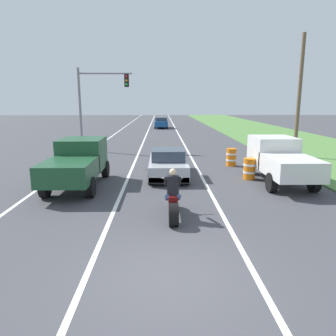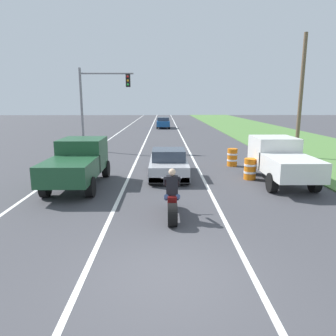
{
  "view_description": "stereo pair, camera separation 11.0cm",
  "coord_description": "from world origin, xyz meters",
  "px_view_note": "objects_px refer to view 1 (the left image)",
  "views": [
    {
      "loc": [
        -0.2,
        -6.06,
        3.63
      ],
      "look_at": [
        0.08,
        6.41,
        1.0
      ],
      "focal_mm": 33.86,
      "sensor_mm": 36.0,
      "label": 1
    },
    {
      "loc": [
        -0.09,
        -6.06,
        3.63
      ],
      "look_at": [
        0.08,
        6.41,
        1.0
      ],
      "focal_mm": 33.86,
      "sensor_mm": 36.0,
      "label": 2
    }
  ],
  "objects_px": {
    "construction_barrel_mid": "(231,157)",
    "motorcycle_with_rider": "(173,201)",
    "pickup_truck_right_shoulder_white": "(279,158)",
    "traffic_light_mast_near": "(96,97)",
    "distant_car_far_ahead": "(161,123)",
    "pickup_truck_left_lane_dark_green": "(78,161)",
    "construction_barrel_nearest": "(249,169)",
    "sports_car_silver": "(168,164)"
  },
  "relations": [
    {
      "from": "motorcycle_with_rider",
      "to": "construction_barrel_nearest",
      "type": "height_order",
      "value": "motorcycle_with_rider"
    },
    {
      "from": "pickup_truck_right_shoulder_white",
      "to": "distant_car_far_ahead",
      "type": "bearing_deg",
      "value": 100.06
    },
    {
      "from": "motorcycle_with_rider",
      "to": "pickup_truck_left_lane_dark_green",
      "type": "relative_size",
      "value": 0.46
    },
    {
      "from": "motorcycle_with_rider",
      "to": "pickup_truck_right_shoulder_white",
      "type": "distance_m",
      "value": 6.76
    },
    {
      "from": "motorcycle_with_rider",
      "to": "sports_car_silver",
      "type": "distance_m",
      "value": 5.79
    },
    {
      "from": "pickup_truck_right_shoulder_white",
      "to": "distant_car_far_ahead",
      "type": "relative_size",
      "value": 1.2
    },
    {
      "from": "pickup_truck_left_lane_dark_green",
      "to": "construction_barrel_nearest",
      "type": "relative_size",
      "value": 4.8
    },
    {
      "from": "traffic_light_mast_near",
      "to": "motorcycle_with_rider",
      "type": "bearing_deg",
      "value": -70.35
    },
    {
      "from": "motorcycle_with_rider",
      "to": "pickup_truck_right_shoulder_white",
      "type": "bearing_deg",
      "value": 42.12
    },
    {
      "from": "sports_car_silver",
      "to": "construction_barrel_mid",
      "type": "bearing_deg",
      "value": 34.12
    },
    {
      "from": "construction_barrel_nearest",
      "to": "traffic_light_mast_near",
      "type": "bearing_deg",
      "value": 134.16
    },
    {
      "from": "distant_car_far_ahead",
      "to": "traffic_light_mast_near",
      "type": "bearing_deg",
      "value": -103.45
    },
    {
      "from": "pickup_truck_left_lane_dark_green",
      "to": "pickup_truck_right_shoulder_white",
      "type": "bearing_deg",
      "value": 3.53
    },
    {
      "from": "construction_barrel_mid",
      "to": "motorcycle_with_rider",
      "type": "bearing_deg",
      "value": -113.85
    },
    {
      "from": "pickup_truck_left_lane_dark_green",
      "to": "construction_barrel_mid",
      "type": "distance_m",
      "value": 8.76
    },
    {
      "from": "construction_barrel_mid",
      "to": "pickup_truck_left_lane_dark_green",
      "type": "bearing_deg",
      "value": -150.47
    },
    {
      "from": "distant_car_far_ahead",
      "to": "construction_barrel_nearest",
      "type": "bearing_deg",
      "value": -81.98
    },
    {
      "from": "pickup_truck_right_shoulder_white",
      "to": "traffic_light_mast_near",
      "type": "xyz_separation_m",
      "value": [
        -10.11,
        9.8,
        2.85
      ]
    },
    {
      "from": "motorcycle_with_rider",
      "to": "construction_barrel_nearest",
      "type": "distance_m",
      "value": 6.39
    },
    {
      "from": "pickup_truck_left_lane_dark_green",
      "to": "sports_car_silver",
      "type": "bearing_deg",
      "value": 24.82
    },
    {
      "from": "motorcycle_with_rider",
      "to": "distant_car_far_ahead",
      "type": "distance_m",
      "value": 34.42
    },
    {
      "from": "construction_barrel_mid",
      "to": "sports_car_silver",
      "type": "bearing_deg",
      "value": -145.88
    },
    {
      "from": "traffic_light_mast_near",
      "to": "construction_barrel_mid",
      "type": "xyz_separation_m",
      "value": [
        8.77,
        -6.04,
        -3.45
      ]
    },
    {
      "from": "construction_barrel_mid",
      "to": "distant_car_far_ahead",
      "type": "bearing_deg",
      "value": 98.62
    },
    {
      "from": "sports_car_silver",
      "to": "pickup_truck_right_shoulder_white",
      "type": "relative_size",
      "value": 0.9
    },
    {
      "from": "motorcycle_with_rider",
      "to": "construction_barrel_mid",
      "type": "height_order",
      "value": "motorcycle_with_rider"
    },
    {
      "from": "pickup_truck_left_lane_dark_green",
      "to": "traffic_light_mast_near",
      "type": "height_order",
      "value": "traffic_light_mast_near"
    },
    {
      "from": "pickup_truck_right_shoulder_white",
      "to": "construction_barrel_mid",
      "type": "bearing_deg",
      "value": 109.64
    },
    {
      "from": "motorcycle_with_rider",
      "to": "pickup_truck_right_shoulder_white",
      "type": "height_order",
      "value": "pickup_truck_right_shoulder_white"
    },
    {
      "from": "sports_car_silver",
      "to": "construction_barrel_mid",
      "type": "relative_size",
      "value": 4.3
    },
    {
      "from": "pickup_truck_right_shoulder_white",
      "to": "construction_barrel_mid",
      "type": "xyz_separation_m",
      "value": [
        -1.34,
        3.76,
        -0.6
      ]
    },
    {
      "from": "construction_barrel_nearest",
      "to": "motorcycle_with_rider",
      "type": "bearing_deg",
      "value": -126.81
    },
    {
      "from": "motorcycle_with_rider",
      "to": "pickup_truck_left_lane_dark_green",
      "type": "xyz_separation_m",
      "value": [
        -3.95,
        3.97,
        0.51
      ]
    },
    {
      "from": "distant_car_far_ahead",
      "to": "sports_car_silver",
      "type": "bearing_deg",
      "value": -89.43
    },
    {
      "from": "pickup_truck_left_lane_dark_green",
      "to": "traffic_light_mast_near",
      "type": "relative_size",
      "value": 0.8
    },
    {
      "from": "traffic_light_mast_near",
      "to": "construction_barrel_mid",
      "type": "distance_m",
      "value": 11.19
    },
    {
      "from": "pickup_truck_left_lane_dark_green",
      "to": "distant_car_far_ahead",
      "type": "relative_size",
      "value": 1.2
    },
    {
      "from": "pickup_truck_right_shoulder_white",
      "to": "distant_car_far_ahead",
      "type": "height_order",
      "value": "pickup_truck_right_shoulder_white"
    },
    {
      "from": "motorcycle_with_rider",
      "to": "distant_car_far_ahead",
      "type": "height_order",
      "value": "motorcycle_with_rider"
    },
    {
      "from": "sports_car_silver",
      "to": "construction_barrel_nearest",
      "type": "height_order",
      "value": "sports_car_silver"
    },
    {
      "from": "construction_barrel_nearest",
      "to": "pickup_truck_left_lane_dark_green",
      "type": "bearing_deg",
      "value": -171.62
    },
    {
      "from": "construction_barrel_nearest",
      "to": "distant_car_far_ahead",
      "type": "xyz_separation_m",
      "value": [
        -4.13,
        29.31,
        0.27
      ]
    }
  ]
}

